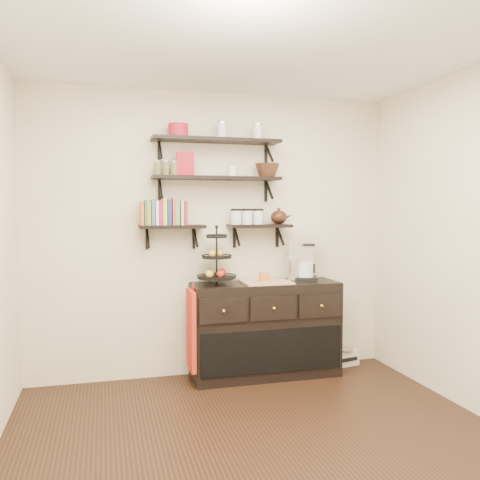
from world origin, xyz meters
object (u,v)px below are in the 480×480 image
fruit_stand (217,265)px  radio (344,357)px  coffee_maker (303,259)px  sideboard (265,329)px

fruit_stand → radio: size_ratio=1.68×
coffee_maker → radio: coffee_maker is taller
fruit_stand → radio: bearing=4.1°
radio → fruit_stand: bearing=171.5°
coffee_maker → radio: size_ratio=1.44×
fruit_stand → coffee_maker: size_ratio=1.16×
sideboard → radio: size_ratio=4.49×
fruit_stand → coffee_maker: (0.86, 0.03, 0.03)m
fruit_stand → radio: fruit_stand is taller
sideboard → fruit_stand: (-0.47, 0.00, 0.63)m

